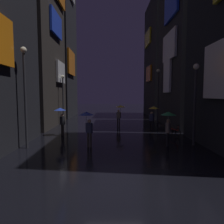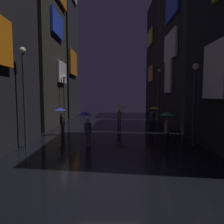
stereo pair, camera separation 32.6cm
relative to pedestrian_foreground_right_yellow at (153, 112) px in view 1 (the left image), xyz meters
The scene contains 15 objects.
ground_plane 10.71m from the pedestrian_foreground_right_yellow, 109.50° to the right, with size 120.00×120.00×0.00m, color black.
building_left_mid 14.83m from the pedestrian_foreground_right_yellow, 164.41° to the left, with size 4.25×8.07×22.20m.
building_left_far 19.37m from the pedestrian_foreground_right_yellow, 132.92° to the left, with size 4.25×7.66×24.64m.
building_right_mid 7.66m from the pedestrian_foreground_right_yellow, 36.66° to the left, with size 4.25×7.84×15.07m.
building_right_far 14.47m from the pedestrian_foreground_right_yellow, 72.18° to the left, with size 4.25×8.56×16.31m.
pedestrian_foreground_right_yellow is the anchor object (origin of this frame).
pedestrian_near_crossing_blue 7.67m from the pedestrian_foreground_right_yellow, 165.90° to the right, with size 0.90×0.90×2.12m.
pedestrian_far_right_yellow 3.34m from the pedestrian_foreground_right_yellow, 145.58° to the left, with size 0.90×0.90×2.12m.
pedestrian_midstreet_left_blue 7.30m from the pedestrian_foreground_right_yellow, 133.63° to the right, with size 0.90×0.90×2.12m.
pedestrian_midstreet_centre_green 5.32m from the pedestrian_foreground_right_yellow, 92.57° to the right, with size 0.90×0.90×2.12m.
bicycle_parked_at_storefront 2.92m from the pedestrian_foreground_right_yellow, 65.84° to the right, with size 0.46×1.79×0.96m.
streetlamp_left_far 9.40m from the pedestrian_foreground_right_yellow, 156.91° to the left, with size 0.36×0.36×5.12m.
streetlamp_left_near 10.35m from the pedestrian_foreground_right_yellow, 147.03° to the right, with size 0.36×0.36×5.79m.
streetlamp_right_near 5.36m from the pedestrian_foreground_right_yellow, 73.41° to the right, with size 0.36×0.36×4.97m.
streetlamp_right_far 5.15m from the pedestrian_foreground_right_yellow, 72.05° to the left, with size 0.36×0.36×5.85m.
Camera 1 is at (-0.15, -7.01, 3.12)m, focal length 32.00 mm.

